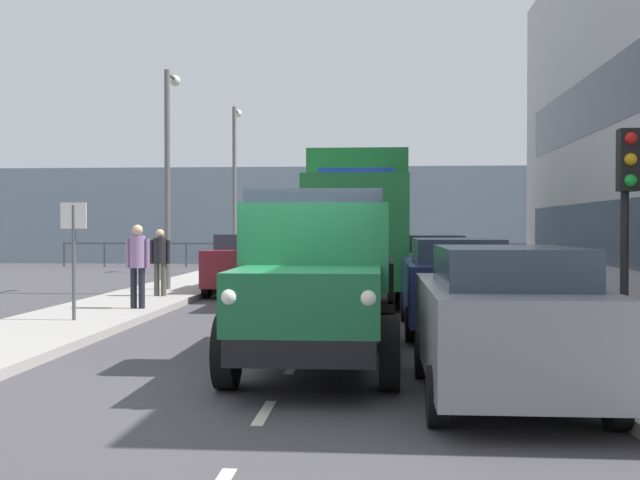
{
  "coord_description": "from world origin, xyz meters",
  "views": [
    {
      "loc": [
        -1.19,
        9.38,
        1.95
      ],
      "look_at": [
        0.3,
        -10.9,
        1.6
      ],
      "focal_mm": 44.94,
      "sensor_mm": 36.0,
      "label": 1
    }
  ],
  "objects_px": {
    "pedestrian_strolling": "(138,259)",
    "pedestrian_by_lamp": "(160,257)",
    "car_silver_kerbside_2": "(433,267)",
    "traffic_light_near": "(627,190)",
    "street_sign": "(74,240)",
    "car_grey_kerbside_near": "(505,321)",
    "car_navy_kerbside_1": "(455,283)",
    "truck_vintage_green": "(316,283)",
    "car_maroon_oppositeside_0": "(246,263)",
    "lamp_post_promenade": "(169,158)",
    "lorry_cargo_green": "(359,221)",
    "lamp_post_far": "(235,173)"
  },
  "relations": [
    {
      "from": "truck_vintage_green",
      "to": "pedestrian_by_lamp",
      "type": "relative_size",
      "value": 3.28
    },
    {
      "from": "car_grey_kerbside_near",
      "to": "truck_vintage_green",
      "type": "bearing_deg",
      "value": -37.21
    },
    {
      "from": "car_silver_kerbside_2",
      "to": "lamp_post_far",
      "type": "distance_m",
      "value": 14.42
    },
    {
      "from": "pedestrian_by_lamp",
      "to": "lamp_post_far",
      "type": "distance_m",
      "value": 12.89
    },
    {
      "from": "lorry_cargo_green",
      "to": "pedestrian_by_lamp",
      "type": "relative_size",
      "value": 4.76
    },
    {
      "from": "car_grey_kerbside_near",
      "to": "pedestrian_by_lamp",
      "type": "distance_m",
      "value": 13.23
    },
    {
      "from": "car_silver_kerbside_2",
      "to": "lamp_post_promenade",
      "type": "relative_size",
      "value": 0.71
    },
    {
      "from": "car_silver_kerbside_2",
      "to": "car_grey_kerbside_near",
      "type": "bearing_deg",
      "value": 90.0
    },
    {
      "from": "car_grey_kerbside_near",
      "to": "car_navy_kerbside_1",
      "type": "height_order",
      "value": "same"
    },
    {
      "from": "traffic_light_near",
      "to": "lorry_cargo_green",
      "type": "bearing_deg",
      "value": -66.72
    },
    {
      "from": "traffic_light_near",
      "to": "street_sign",
      "type": "distance_m",
      "value": 9.91
    },
    {
      "from": "truck_vintage_green",
      "to": "car_maroon_oppositeside_0",
      "type": "bearing_deg",
      "value": -76.08
    },
    {
      "from": "car_navy_kerbside_1",
      "to": "lamp_post_far",
      "type": "xyz_separation_m",
      "value": [
        7.35,
        -17.85,
        3.24
      ]
    },
    {
      "from": "lorry_cargo_green",
      "to": "pedestrian_by_lamp",
      "type": "distance_m",
      "value": 5.31
    },
    {
      "from": "truck_vintage_green",
      "to": "pedestrian_by_lamp",
      "type": "xyz_separation_m",
      "value": [
        4.78,
        -9.5,
        -0.01
      ]
    },
    {
      "from": "pedestrian_strolling",
      "to": "pedestrian_by_lamp",
      "type": "distance_m",
      "value": 3.14
    },
    {
      "from": "lamp_post_promenade",
      "to": "lamp_post_far",
      "type": "relative_size",
      "value": 0.93
    },
    {
      "from": "pedestrian_strolling",
      "to": "street_sign",
      "type": "xyz_separation_m",
      "value": [
        0.56,
        2.22,
        0.45
      ]
    },
    {
      "from": "car_grey_kerbside_near",
      "to": "pedestrian_strolling",
      "type": "xyz_separation_m",
      "value": [
        6.67,
        -8.09,
        0.34
      ]
    },
    {
      "from": "car_navy_kerbside_1",
      "to": "car_silver_kerbside_2",
      "type": "height_order",
      "value": "same"
    },
    {
      "from": "lamp_post_far",
      "to": "car_silver_kerbside_2",
      "type": "bearing_deg",
      "value": 121.53
    },
    {
      "from": "car_grey_kerbside_near",
      "to": "car_navy_kerbside_1",
      "type": "distance_m",
      "value": 5.89
    },
    {
      "from": "traffic_light_near",
      "to": "car_silver_kerbside_2",
      "type": "bearing_deg",
      "value": -76.31
    },
    {
      "from": "car_navy_kerbside_1",
      "to": "street_sign",
      "type": "distance_m",
      "value": 7.27
    },
    {
      "from": "truck_vintage_green",
      "to": "car_grey_kerbside_near",
      "type": "distance_m",
      "value": 2.84
    },
    {
      "from": "truck_vintage_green",
      "to": "street_sign",
      "type": "relative_size",
      "value": 2.51
    },
    {
      "from": "car_grey_kerbside_near",
      "to": "street_sign",
      "type": "xyz_separation_m",
      "value": [
        7.23,
        -5.88,
        0.79
      ]
    },
    {
      "from": "pedestrian_strolling",
      "to": "pedestrian_by_lamp",
      "type": "bearing_deg",
      "value": -83.31
    },
    {
      "from": "pedestrian_strolling",
      "to": "lamp_post_promenade",
      "type": "height_order",
      "value": "lamp_post_promenade"
    },
    {
      "from": "car_silver_kerbside_2",
      "to": "traffic_light_near",
      "type": "height_order",
      "value": "traffic_light_near"
    },
    {
      "from": "car_navy_kerbside_1",
      "to": "car_silver_kerbside_2",
      "type": "distance_m",
      "value": 5.87
    },
    {
      "from": "lamp_post_promenade",
      "to": "lamp_post_far",
      "type": "distance_m",
      "value": 10.2
    },
    {
      "from": "car_navy_kerbside_1",
      "to": "pedestrian_by_lamp",
      "type": "bearing_deg",
      "value": -37.08
    },
    {
      "from": "car_grey_kerbside_near",
      "to": "lamp_post_promenade",
      "type": "distance_m",
      "value": 15.73
    },
    {
      "from": "lorry_cargo_green",
      "to": "car_grey_kerbside_near",
      "type": "bearing_deg",
      "value": 98.89
    },
    {
      "from": "lorry_cargo_green",
      "to": "lamp_post_far",
      "type": "height_order",
      "value": "lamp_post_far"
    },
    {
      "from": "truck_vintage_green",
      "to": "car_silver_kerbside_2",
      "type": "relative_size",
      "value": 1.27
    },
    {
      "from": "car_navy_kerbside_1",
      "to": "car_silver_kerbside_2",
      "type": "xyz_separation_m",
      "value": [
        -0.0,
        -5.87,
        -0.0
      ]
    },
    {
      "from": "car_navy_kerbside_1",
      "to": "pedestrian_strolling",
      "type": "distance_m",
      "value": 7.03
    },
    {
      "from": "truck_vintage_green",
      "to": "traffic_light_near",
      "type": "xyz_separation_m",
      "value": [
        -4.42,
        -1.14,
        1.29
      ]
    },
    {
      "from": "car_silver_kerbside_2",
      "to": "street_sign",
      "type": "distance_m",
      "value": 9.36
    },
    {
      "from": "car_grey_kerbside_near",
      "to": "car_maroon_oppositeside_0",
      "type": "relative_size",
      "value": 1.04
    },
    {
      "from": "car_grey_kerbside_near",
      "to": "pedestrian_by_lamp",
      "type": "height_order",
      "value": "pedestrian_by_lamp"
    },
    {
      "from": "truck_vintage_green",
      "to": "pedestrian_strolling",
      "type": "xyz_separation_m",
      "value": [
        4.41,
        -6.38,
        0.06
      ]
    },
    {
      "from": "car_grey_kerbside_near",
      "to": "pedestrian_strolling",
      "type": "distance_m",
      "value": 10.49
    },
    {
      "from": "car_grey_kerbside_near",
      "to": "car_maroon_oppositeside_0",
      "type": "xyz_separation_m",
      "value": [
        5.19,
        -13.59,
        -0.0
      ]
    },
    {
      "from": "car_grey_kerbside_near",
      "to": "lamp_post_far",
      "type": "height_order",
      "value": "lamp_post_far"
    },
    {
      "from": "pedestrian_strolling",
      "to": "pedestrian_by_lamp",
      "type": "relative_size",
      "value": 1.06
    },
    {
      "from": "street_sign",
      "to": "lamp_post_far",
      "type": "bearing_deg",
      "value": -89.63
    },
    {
      "from": "street_sign",
      "to": "car_silver_kerbside_2",
      "type": "bearing_deg",
      "value": -140.82
    }
  ]
}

